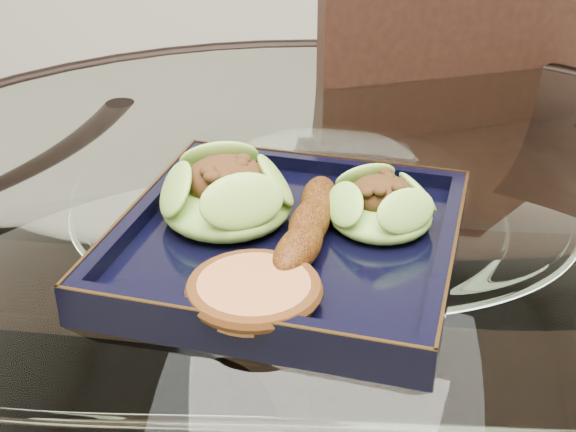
# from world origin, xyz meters

# --- Properties ---
(dining_table) EXTENTS (1.13, 1.13, 0.77)m
(dining_table) POSITION_xyz_m (-0.00, -0.00, 0.60)
(dining_table) COLOR white
(dining_table) RESTS_ON ground
(dining_chair) EXTENTS (0.56, 0.56, 0.99)m
(dining_chair) POSITION_xyz_m (0.19, 0.34, 0.55)
(dining_chair) COLOR black
(dining_chair) RESTS_ON ground
(navy_plate) EXTENTS (0.30, 0.30, 0.02)m
(navy_plate) POSITION_xyz_m (-0.02, -0.05, 0.77)
(navy_plate) COLOR black
(navy_plate) RESTS_ON dining_table
(lettuce_wrap_left) EXTENTS (0.11, 0.11, 0.04)m
(lettuce_wrap_left) POSITION_xyz_m (-0.08, -0.03, 0.80)
(lettuce_wrap_left) COLOR #53902A
(lettuce_wrap_left) RESTS_ON navy_plate
(lettuce_wrap_right) EXTENTS (0.10, 0.10, 0.03)m
(lettuce_wrap_right) POSITION_xyz_m (0.05, -0.02, 0.80)
(lettuce_wrap_right) COLOR #64A32F
(lettuce_wrap_right) RESTS_ON navy_plate
(roasted_plantain) EXTENTS (0.05, 0.15, 0.03)m
(roasted_plantain) POSITION_xyz_m (-0.01, -0.05, 0.80)
(roasted_plantain) COLOR #69320B
(roasted_plantain) RESTS_ON navy_plate
(crumb_patty) EXTENTS (0.11, 0.11, 0.02)m
(crumb_patty) POSITION_xyz_m (-0.03, -0.15, 0.79)
(crumb_patty) COLOR #B6703C
(crumb_patty) RESTS_ON navy_plate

